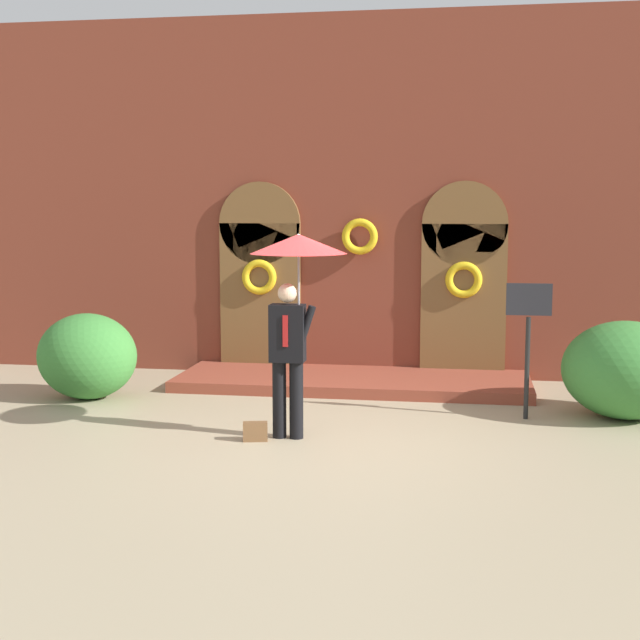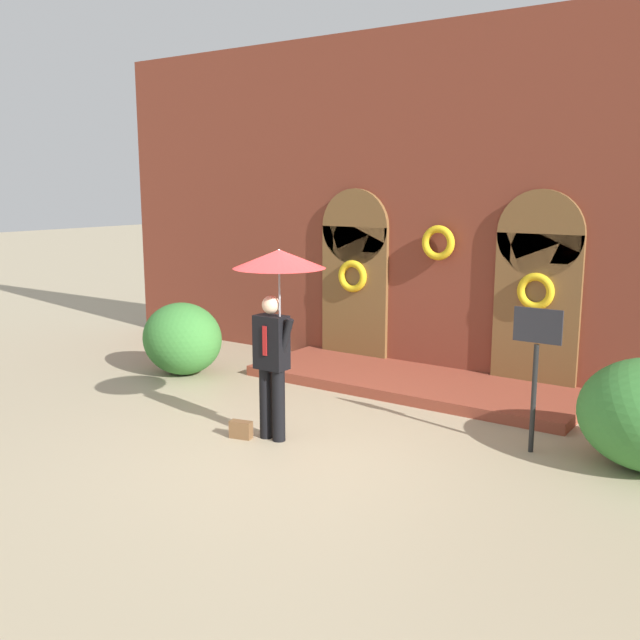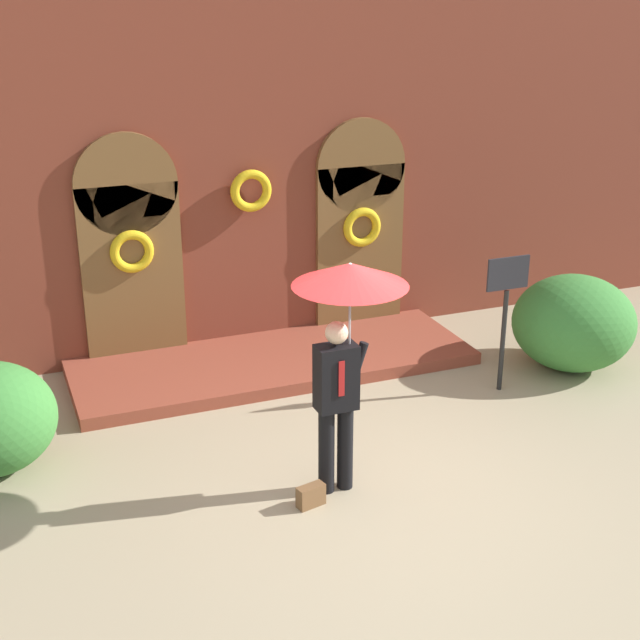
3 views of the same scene
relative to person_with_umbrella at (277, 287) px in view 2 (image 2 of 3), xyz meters
The scene contains 6 objects.
ground_plane 1.93m from the person_with_umbrella, ahead, with size 80.00×80.00×0.00m, color tan.
building_facade 4.22m from the person_with_umbrella, 86.17° to the left, with size 14.00×2.30×5.60m.
person_with_umbrella is the anchor object (origin of this frame).
handbag 1.87m from the person_with_umbrella, 155.59° to the right, with size 0.28×0.12×0.22m, color brown.
sign_post 3.12m from the person_with_umbrella, 27.30° to the left, with size 0.56×0.06×1.72m.
shrub_left 3.87m from the person_with_umbrella, 153.64° to the left, with size 1.39×1.20×1.20m, color #387A33.
Camera 2 is at (4.87, -6.60, 3.10)m, focal length 40.00 mm.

